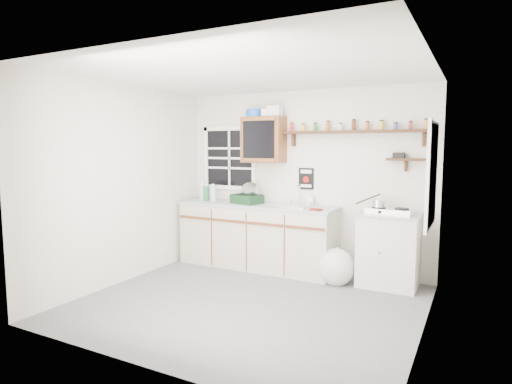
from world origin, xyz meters
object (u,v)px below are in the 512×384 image
main_cabinet (257,235)px  right_cabinet (389,250)px  upper_cabinet (263,140)px  dish_rack (248,197)px  hotplate (390,211)px  spice_shelf (354,131)px

main_cabinet → right_cabinet: 1.84m
upper_cabinet → main_cabinet: bearing=-103.7°
dish_rack → hotplate: 1.97m
dish_rack → upper_cabinet: bearing=59.5°
spice_shelf → dish_rack: 1.72m
spice_shelf → dish_rack: bearing=-170.8°
upper_cabinet → spice_shelf: 1.29m
right_cabinet → upper_cabinet: upper_cabinet is taller
upper_cabinet → dish_rack: 0.84m
spice_shelf → hotplate: spice_shelf is taller
spice_shelf → hotplate: bearing=-21.6°
hotplate → dish_rack: bearing=-172.5°
upper_cabinet → hotplate: 2.01m
main_cabinet → spice_shelf: 1.98m
main_cabinet → dish_rack: (-0.13, -0.02, 0.56)m
right_cabinet → upper_cabinet: (-1.80, 0.12, 1.37)m
right_cabinet → spice_shelf: spice_shelf is taller
main_cabinet → right_cabinet: main_cabinet is taller
right_cabinet → dish_rack: dish_rack is taller
upper_cabinet → hotplate: size_ratio=1.12×
dish_rack → hotplate: bearing=14.9°
right_cabinet → upper_cabinet: 2.26m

